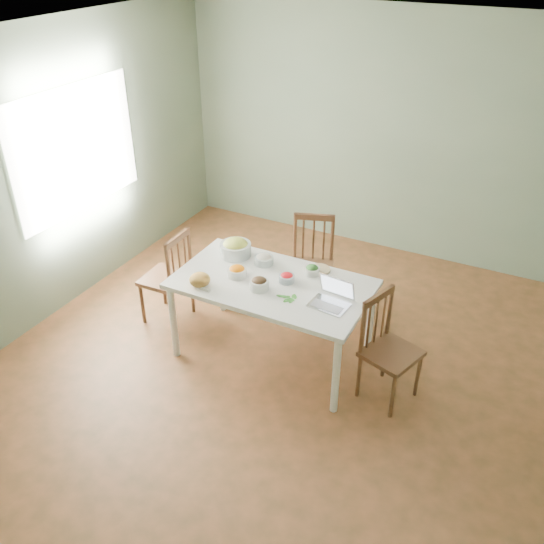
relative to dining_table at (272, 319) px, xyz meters
The scene contains 21 objects.
floor 0.46m from the dining_table, 13.98° to the right, with size 5.00×5.00×0.00m, color #4C351B.
ceiling 2.33m from the dining_table, 13.98° to the right, with size 5.00×5.00×0.00m, color white.
wall_back 2.63m from the dining_table, 84.15° to the left, with size 5.00×0.00×2.70m, color gray.
wall_front 2.75m from the dining_table, 84.43° to the right, with size 5.00×0.00×2.70m, color gray.
wall_left 2.45m from the dining_table, behind, with size 0.00×5.00×2.70m, color gray.
window_left 2.50m from the dining_table, behind, with size 0.04×1.60×1.20m, color white.
dining_table is the anchor object (origin of this frame).
chair_far 0.83m from the dining_table, 89.57° to the left, with size 0.43×0.41×0.97m, color #482F1B, non-canonical shape.
chair_left 1.18m from the dining_table, behind, with size 0.42×0.40×0.95m, color #482F1B, non-canonical shape.
chair_right 1.09m from the dining_table, ahead, with size 0.41×0.39×0.93m, color #482F1B, non-canonical shape.
bread_boule 0.75m from the dining_table, 147.84° to the right, with size 0.18×0.18×0.11m, color gold.
butter_stick 0.69m from the dining_table, 140.13° to the right, with size 0.10×0.03×0.03m, color silver.
bowl_squash 0.73m from the dining_table, 153.05° to the left, with size 0.28×0.28×0.16m, color #C9CD4F, non-canonical shape.
bowl_carrot 0.54m from the dining_table, behind, with size 0.17×0.17×0.09m, color #E15E00, non-canonical shape.
bowl_onion 0.54m from the dining_table, 130.34° to the left, with size 0.17×0.17×0.09m, color silver, non-canonical shape.
bowl_mushroom 0.46m from the dining_table, 107.93° to the right, with size 0.16×0.16×0.10m, color black, non-canonical shape.
bowl_redpep 0.44m from the dining_table, 31.55° to the left, with size 0.13×0.13×0.08m, color red, non-canonical shape.
bowl_broccoli 0.57m from the dining_table, 48.12° to the left, with size 0.14×0.14×0.08m, color #275320, non-canonical shape.
flatbread 0.60m from the dining_table, 52.03° to the left, with size 0.19×0.19×0.02m, color beige.
basil_bunch 0.48m from the dining_table, 37.25° to the right, with size 0.19×0.19×0.02m, color #1C6920, non-canonical shape.
laptop 0.75m from the dining_table, 11.07° to the right, with size 0.30×0.27×0.20m, color silver, non-canonical shape.
Camera 1 is at (1.63, -3.60, 3.38)m, focal length 38.22 mm.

